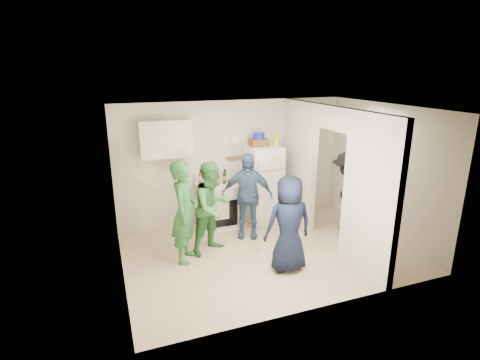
% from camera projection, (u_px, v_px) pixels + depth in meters
% --- Properties ---
extents(floor, '(4.80, 4.80, 0.00)m').
position_uv_depth(floor, '(266.00, 252.00, 6.58)').
color(floor, '#CCB28F').
rests_on(floor, ground).
extents(wall_back, '(4.80, 0.00, 4.80)m').
position_uv_depth(wall_back, '(233.00, 161.00, 7.75)').
color(wall_back, silver).
rests_on(wall_back, floor).
extents(wall_front, '(4.80, 0.00, 4.80)m').
position_uv_depth(wall_front, '(324.00, 222.00, 4.70)').
color(wall_front, silver).
rests_on(wall_front, floor).
extents(wall_left, '(0.00, 3.40, 3.40)m').
position_uv_depth(wall_left, '(117.00, 202.00, 5.42)').
color(wall_left, silver).
rests_on(wall_left, floor).
extents(wall_right, '(0.00, 3.40, 3.40)m').
position_uv_depth(wall_right, '(384.00, 171.00, 7.03)').
color(wall_right, silver).
rests_on(wall_right, floor).
extents(ceiling, '(4.80, 4.80, 0.00)m').
position_uv_depth(ceiling, '(269.00, 108.00, 5.86)').
color(ceiling, white).
rests_on(ceiling, wall_back).
extents(partition_pier_back, '(0.12, 1.20, 2.50)m').
position_uv_depth(partition_pier_back, '(299.00, 163.00, 7.61)').
color(partition_pier_back, silver).
rests_on(partition_pier_back, floor).
extents(partition_pier_front, '(0.12, 1.20, 2.50)m').
position_uv_depth(partition_pier_front, '(370.00, 196.00, 5.64)').
color(partition_pier_front, silver).
rests_on(partition_pier_front, floor).
extents(partition_header, '(0.12, 1.00, 0.40)m').
position_uv_depth(partition_header, '(333.00, 118.00, 6.32)').
color(partition_header, silver).
rests_on(partition_header, partition_pier_back).
extents(stove, '(0.75, 0.63, 0.90)m').
position_uv_depth(stove, '(217.00, 206.00, 7.52)').
color(stove, white).
rests_on(stove, floor).
extents(upper_cabinet, '(0.95, 0.34, 0.70)m').
position_uv_depth(upper_cabinet, '(165.00, 139.00, 6.94)').
color(upper_cabinet, silver).
rests_on(upper_cabinet, wall_back).
extents(fridge, '(0.66, 0.64, 1.61)m').
position_uv_depth(fridge, '(263.00, 184.00, 7.73)').
color(fridge, white).
rests_on(fridge, floor).
extents(wicker_basket, '(0.35, 0.25, 0.15)m').
position_uv_depth(wicker_basket, '(259.00, 142.00, 7.49)').
color(wicker_basket, brown).
rests_on(wicker_basket, fridge).
extents(blue_bowl, '(0.24, 0.24, 0.11)m').
position_uv_depth(blue_bowl, '(259.00, 136.00, 7.45)').
color(blue_bowl, '#161A98').
rests_on(blue_bowl, wicker_basket).
extents(yellow_cup_stack_top, '(0.09, 0.09, 0.25)m').
position_uv_depth(yellow_cup_stack_top, '(276.00, 140.00, 7.45)').
color(yellow_cup_stack_top, yellow).
rests_on(yellow_cup_stack_top, fridge).
extents(wall_clock, '(0.22, 0.02, 0.22)m').
position_uv_depth(wall_clock, '(236.00, 140.00, 7.62)').
color(wall_clock, white).
rests_on(wall_clock, wall_back).
extents(spice_shelf, '(0.35, 0.08, 0.03)m').
position_uv_depth(spice_shelf, '(234.00, 157.00, 7.67)').
color(spice_shelf, olive).
rests_on(spice_shelf, wall_back).
extents(nook_window, '(0.03, 0.70, 0.80)m').
position_uv_depth(nook_window, '(378.00, 148.00, 7.08)').
color(nook_window, black).
rests_on(nook_window, wall_right).
extents(nook_window_frame, '(0.04, 0.76, 0.86)m').
position_uv_depth(nook_window_frame, '(377.00, 148.00, 7.08)').
color(nook_window_frame, white).
rests_on(nook_window_frame, wall_right).
extents(nook_valance, '(0.04, 0.82, 0.18)m').
position_uv_depth(nook_valance, '(378.00, 130.00, 6.97)').
color(nook_valance, white).
rests_on(nook_valance, wall_right).
extents(yellow_cup_stack_stove, '(0.09, 0.09, 0.25)m').
position_uv_depth(yellow_cup_stack_stove, '(214.00, 182.00, 7.12)').
color(yellow_cup_stack_stove, yellow).
rests_on(yellow_cup_stack_stove, stove).
extents(red_cup, '(0.09, 0.09, 0.12)m').
position_uv_depth(red_cup, '(230.00, 183.00, 7.27)').
color(red_cup, '#B12F0B').
rests_on(red_cup, stove).
extents(person_green_left, '(0.65, 0.74, 1.72)m').
position_uv_depth(person_green_left, '(184.00, 212.00, 6.09)').
color(person_green_left, '#2D712D').
rests_on(person_green_left, floor).
extents(person_green_center, '(0.98, 0.90, 1.62)m').
position_uv_depth(person_green_center, '(212.00, 207.00, 6.43)').
color(person_green_center, '#3E8339').
rests_on(person_green_center, floor).
extents(person_denim, '(1.04, 0.76, 1.64)m').
position_uv_depth(person_denim, '(247.00, 196.00, 6.99)').
color(person_denim, '#3B5681').
rests_on(person_denim, floor).
extents(person_navy, '(0.79, 0.54, 1.56)m').
position_uv_depth(person_navy, '(289.00, 224.00, 5.82)').
color(person_navy, black).
rests_on(person_navy, floor).
extents(person_nook, '(1.06, 1.19, 1.60)m').
position_uv_depth(person_nook, '(346.00, 193.00, 7.21)').
color(person_nook, black).
rests_on(person_nook, floor).
extents(bottle_a, '(0.06, 0.06, 0.31)m').
position_uv_depth(bottle_a, '(200.00, 177.00, 7.36)').
color(bottle_a, brown).
rests_on(bottle_a, stove).
extents(bottle_b, '(0.06, 0.06, 0.28)m').
position_uv_depth(bottle_b, '(209.00, 179.00, 7.24)').
color(bottle_b, '#17461E').
rests_on(bottle_b, stove).
extents(bottle_c, '(0.07, 0.07, 0.26)m').
position_uv_depth(bottle_c, '(209.00, 177.00, 7.45)').
color(bottle_c, silver).
rests_on(bottle_c, stove).
extents(bottle_d, '(0.07, 0.07, 0.26)m').
position_uv_depth(bottle_d, '(218.00, 179.00, 7.31)').
color(bottle_d, '#59380F').
rests_on(bottle_d, stove).
extents(bottle_e, '(0.07, 0.07, 0.24)m').
position_uv_depth(bottle_e, '(218.00, 176.00, 7.56)').
color(bottle_e, silver).
rests_on(bottle_e, stove).
extents(bottle_f, '(0.07, 0.07, 0.30)m').
position_uv_depth(bottle_f, '(225.00, 176.00, 7.41)').
color(bottle_f, black).
rests_on(bottle_f, stove).
extents(bottle_g, '(0.06, 0.06, 0.25)m').
position_uv_depth(bottle_g, '(226.00, 176.00, 7.56)').
color(bottle_g, olive).
rests_on(bottle_g, stove).
extents(bottle_h, '(0.07, 0.07, 0.27)m').
position_uv_depth(bottle_h, '(203.00, 181.00, 7.14)').
color(bottle_h, silver).
rests_on(bottle_h, stove).
extents(bottle_i, '(0.06, 0.06, 0.30)m').
position_uv_depth(bottle_i, '(217.00, 175.00, 7.47)').
color(bottle_i, '#4D320D').
rests_on(bottle_i, stove).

